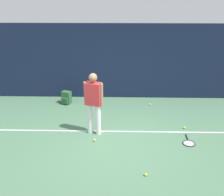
# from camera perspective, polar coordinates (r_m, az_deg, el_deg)

# --- Properties ---
(ground_plane) EXTENTS (12.00, 12.00, 0.00)m
(ground_plane) POSITION_cam_1_polar(r_m,az_deg,el_deg) (7.00, -0.08, -8.85)
(ground_plane) COLOR #4C7556
(back_fence) EXTENTS (10.00, 0.10, 2.63)m
(back_fence) POSITION_cam_1_polar(r_m,az_deg,el_deg) (9.29, 0.40, 7.84)
(back_fence) COLOR #141E38
(back_fence) RESTS_ON ground
(court_line) EXTENTS (9.00, 0.05, 0.00)m
(court_line) POSITION_cam_1_polar(r_m,az_deg,el_deg) (7.35, 0.00, -7.22)
(court_line) COLOR white
(court_line) RESTS_ON ground
(tennis_player) EXTENTS (0.51, 0.33, 1.70)m
(tennis_player) POSITION_cam_1_polar(r_m,az_deg,el_deg) (6.87, -4.02, -0.51)
(tennis_player) COLOR white
(tennis_player) RESTS_ON ground
(tennis_racket) EXTENTS (0.34, 0.62, 0.03)m
(tennis_racket) POSITION_cam_1_polar(r_m,az_deg,el_deg) (7.09, 16.30, -9.30)
(tennis_racket) COLOR black
(tennis_racket) RESTS_ON ground
(backpack) EXTENTS (0.35, 0.36, 0.44)m
(backpack) POSITION_cam_1_polar(r_m,az_deg,el_deg) (9.17, -9.85, 0.03)
(backpack) COLOR #2D6038
(backpack) RESTS_ON ground
(tennis_ball_near_player) EXTENTS (0.07, 0.07, 0.07)m
(tennis_ball_near_player) POSITION_cam_1_polar(r_m,az_deg,el_deg) (9.05, 8.24, -1.38)
(tennis_ball_near_player) COLOR #CCE033
(tennis_ball_near_player) RESTS_ON ground
(tennis_ball_by_fence) EXTENTS (0.07, 0.07, 0.07)m
(tennis_ball_by_fence) POSITION_cam_1_polar(r_m,az_deg,el_deg) (5.79, 7.33, -16.14)
(tennis_ball_by_fence) COLOR #CCE033
(tennis_ball_by_fence) RESTS_ON ground
(tennis_ball_mid_court) EXTENTS (0.07, 0.07, 0.07)m
(tennis_ball_mid_court) POSITION_cam_1_polar(r_m,az_deg,el_deg) (7.74, 15.45, -6.22)
(tennis_ball_mid_court) COLOR #CCE033
(tennis_ball_mid_court) RESTS_ON ground
(tennis_ball_far_left) EXTENTS (0.07, 0.07, 0.07)m
(tennis_ball_far_left) POSITION_cam_1_polar(r_m,az_deg,el_deg) (6.90, -3.83, -9.08)
(tennis_ball_far_left) COLOR #CCE033
(tennis_ball_far_left) RESTS_ON ground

